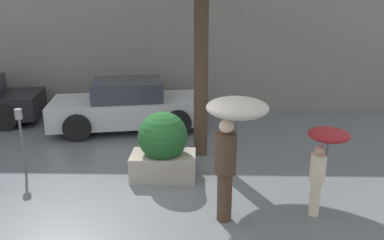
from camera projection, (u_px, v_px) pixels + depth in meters
ground_plane at (126, 208)px, 6.14m from camera, size 40.00×40.00×0.00m
building_facade at (162, 14)px, 11.52m from camera, size 18.00×0.30×6.00m
planter_box at (163, 146)px, 7.11m from camera, size 1.23×0.94×1.31m
person_adult at (233, 128)px, 5.39m from camera, size 0.90×0.90×1.94m
person_child at (324, 152)px, 5.64m from camera, size 0.61×0.61×1.45m
parked_car_near at (128, 106)px, 10.18m from camera, size 4.30×2.58×1.32m
parking_meter at (20, 128)px, 7.25m from camera, size 0.14×0.14×1.31m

